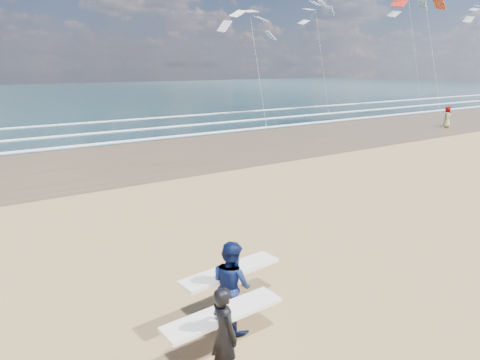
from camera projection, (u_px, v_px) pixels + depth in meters
wet_sand_strip at (337, 132)px, 33.09m from camera, size 220.00×12.00×0.01m
ocean at (115, 94)px, 76.48m from camera, size 220.00×100.00×0.02m
foam_breakers at (260, 118)px, 41.20m from camera, size 220.00×11.70×0.05m
surfer_near at (224, 330)px, 6.97m from camera, size 2.22×0.97×1.66m
surfer_far at (231, 284)px, 8.30m from camera, size 2.24×1.18×1.81m
beachgoer_0 at (447, 117)px, 35.04m from camera, size 1.01×0.86×1.74m
beachgoer_1 at (448, 116)px, 36.21m from camera, size 1.01×0.69×1.59m
kite_0 at (430, 35)px, 35.36m from camera, size 6.32×4.80×13.14m
kite_1 at (256, 53)px, 37.40m from camera, size 5.91×4.75×10.78m
kite_2 at (413, 39)px, 47.65m from camera, size 6.22×4.78×14.01m
kite_5 at (320, 49)px, 47.73m from camera, size 5.19×4.67×12.76m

